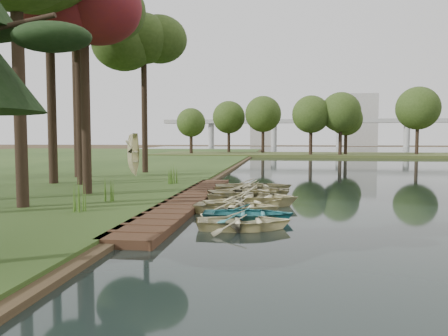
# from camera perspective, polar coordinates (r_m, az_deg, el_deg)

# --- Properties ---
(ground) EXTENTS (300.00, 300.00, 0.00)m
(ground) POSITION_cam_1_polar(r_m,az_deg,el_deg) (18.84, 0.12, -4.85)
(ground) COLOR #3D2F1D
(boardwalk) EXTENTS (1.60, 16.00, 0.30)m
(boardwalk) POSITION_cam_1_polar(r_m,az_deg,el_deg) (19.09, -4.66, -4.29)
(boardwalk) COLOR #3B2516
(boardwalk) RESTS_ON ground
(peninsula) EXTENTS (50.00, 14.00, 0.45)m
(peninsula) POSITION_cam_1_polar(r_m,az_deg,el_deg) (68.75, 12.18, 1.68)
(peninsula) COLOR #404A21
(peninsula) RESTS_ON ground
(far_trees) EXTENTS (45.60, 5.60, 8.80)m
(far_trees) POSITION_cam_1_polar(r_m,az_deg,el_deg) (68.59, 9.46, 6.89)
(far_trees) COLOR black
(far_trees) RESTS_ON peninsula
(bridge) EXTENTS (95.90, 4.00, 8.60)m
(bridge) POSITION_cam_1_polar(r_m,az_deg,el_deg) (138.88, 11.65, 5.64)
(bridge) COLOR #A5A5A0
(bridge) RESTS_ON ground
(building_a) EXTENTS (10.00, 8.00, 18.00)m
(building_a) POSITION_cam_1_polar(r_m,az_deg,el_deg) (160.97, 17.47, 5.99)
(building_a) COLOR #A5A5A0
(building_a) RESTS_ON ground
(building_b) EXTENTS (8.00, 8.00, 12.00)m
(building_b) POSITION_cam_1_polar(r_m,az_deg,el_deg) (163.66, 4.93, 5.07)
(building_b) COLOR #A5A5A0
(building_b) RESTS_ON ground
(rowboat_0) EXTENTS (3.29, 2.59, 0.62)m
(rowboat_0) POSITION_cam_1_polar(r_m,az_deg,el_deg) (13.67, 2.61, -6.71)
(rowboat_0) COLOR beige
(rowboat_0) RESTS_ON water
(rowboat_1) EXTENTS (3.22, 2.40, 0.64)m
(rowboat_1) POSITION_cam_1_polar(r_m,az_deg,el_deg) (14.88, 3.19, -5.79)
(rowboat_1) COLOR teal
(rowboat_1) RESTS_ON water
(rowboat_2) EXTENTS (3.40, 2.56, 0.67)m
(rowboat_2) POSITION_cam_1_polar(r_m,az_deg,el_deg) (16.43, 1.65, -4.81)
(rowboat_2) COLOR beige
(rowboat_2) RESTS_ON water
(rowboat_3) EXTENTS (3.91, 3.38, 0.68)m
(rowboat_3) POSITION_cam_1_polar(r_m,az_deg,el_deg) (17.46, 2.70, -4.26)
(rowboat_3) COLOR beige
(rowboat_3) RESTS_ON water
(rowboat_4) EXTENTS (4.33, 3.47, 0.80)m
(rowboat_4) POSITION_cam_1_polar(r_m,az_deg,el_deg) (18.63, 3.79, -3.56)
(rowboat_4) COLOR beige
(rowboat_4) RESTS_ON water
(rowboat_5) EXTENTS (4.77, 4.21, 0.82)m
(rowboat_5) POSITION_cam_1_polar(r_m,az_deg,el_deg) (20.20, 3.60, -2.94)
(rowboat_5) COLOR beige
(rowboat_5) RESTS_ON water
(rowboat_6) EXTENTS (4.61, 4.07, 0.79)m
(rowboat_6) POSITION_cam_1_polar(r_m,az_deg,el_deg) (21.09, 3.82, -2.69)
(rowboat_6) COLOR beige
(rowboat_6) RESTS_ON water
(rowboat_7) EXTENTS (4.45, 3.57, 0.82)m
(rowboat_7) POSITION_cam_1_polar(r_m,az_deg,el_deg) (22.44, 3.95, -2.25)
(rowboat_7) COLOR beige
(rowboat_7) RESTS_ON water
(stored_rowboat) EXTENTS (2.98, 2.20, 0.60)m
(stored_rowboat) POSITION_cam_1_polar(r_m,az_deg,el_deg) (29.89, -11.57, -0.49)
(stored_rowboat) COLOR beige
(stored_rowboat) RESTS_ON bank
(tree_2) EXTENTS (3.98, 3.98, 10.40)m
(tree_2) POSITION_cam_1_polar(r_m,az_deg,el_deg) (21.95, -17.89, 19.64)
(tree_2) COLOR black
(tree_2) RESTS_ON bank
(tree_4) EXTENTS (4.53, 4.53, 11.29)m
(tree_4) POSITION_cam_1_polar(r_m,az_deg,el_deg) (26.25, -18.60, 18.51)
(tree_4) COLOR black
(tree_4) RESTS_ON bank
(tree_6) EXTENTS (4.59, 4.59, 11.31)m
(tree_6) POSITION_cam_1_polar(r_m,az_deg,el_deg) (33.78, -10.45, 15.32)
(tree_6) COLOR black
(tree_6) RESTS_ON bank
(reeds_0) EXTENTS (0.60, 0.60, 1.13)m
(reeds_0) POSITION_cam_1_polar(r_m,az_deg,el_deg) (16.23, -18.43, -3.40)
(reeds_0) COLOR #3F661E
(reeds_0) RESTS_ON bank
(reeds_1) EXTENTS (0.60, 0.60, 0.92)m
(reeds_1) POSITION_cam_1_polar(r_m,az_deg,el_deg) (18.44, -14.92, -2.79)
(reeds_1) COLOR #3F661E
(reeds_1) RESTS_ON bank
(reeds_2) EXTENTS (0.60, 0.60, 1.01)m
(reeds_2) POSITION_cam_1_polar(r_m,az_deg,el_deg) (24.84, -6.86, -0.87)
(reeds_2) COLOR #3F661E
(reeds_2) RESTS_ON bank
(reeds_3) EXTENTS (0.60, 0.60, 0.89)m
(reeds_3) POSITION_cam_1_polar(r_m,az_deg,el_deg) (24.75, -6.81, -1.02)
(reeds_3) COLOR #3F661E
(reeds_3) RESTS_ON bank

